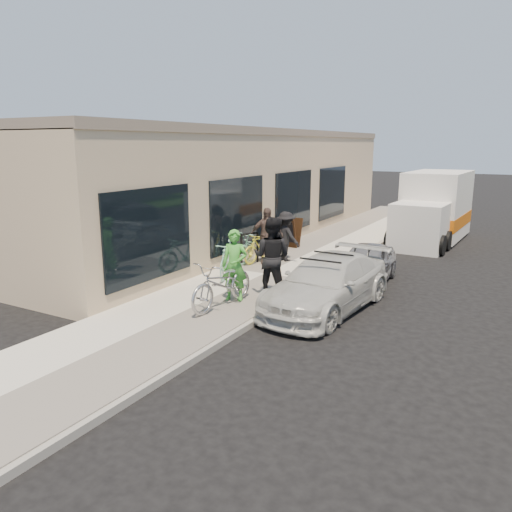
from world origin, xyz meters
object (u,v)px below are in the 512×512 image
at_px(bike_rack, 250,245).
at_px(woman_rider, 235,265).
at_px(sandwich_board, 291,233).
at_px(sedan_white, 327,284).
at_px(cruiser_bike_b, 257,247).
at_px(man_standing, 272,257).
at_px(cruiser_bike_a, 228,259).
at_px(tandem_bike, 223,284).
at_px(cruiser_bike_c, 261,247).
at_px(bystander_b, 267,236).
at_px(sedan_silver, 366,264).
at_px(bystander_a, 286,236).
at_px(moving_truck, 433,211).

relative_size(bike_rack, woman_rider, 0.57).
xyz_separation_m(sandwich_board, sedan_white, (3.45, -5.31, -0.06)).
bearing_deg(cruiser_bike_b, man_standing, -39.36).
height_order(cruiser_bike_a, cruiser_bike_b, cruiser_bike_a).
distance_m(tandem_bike, cruiser_bike_c, 4.39).
distance_m(cruiser_bike_c, bystander_b, 0.45).
relative_size(sedan_silver, woman_rider, 1.91).
xyz_separation_m(bike_rack, sedan_silver, (3.57, 0.11, -0.18)).
bearing_deg(sandwich_board, cruiser_bike_b, -80.07).
relative_size(bystander_a, bystander_b, 0.90).
height_order(bike_rack, cruiser_bike_a, cruiser_bike_a).
xyz_separation_m(woman_rider, bystander_b, (-1.09, 3.58, 0.02)).
xyz_separation_m(man_standing, bystander_b, (-1.68, 2.88, -0.10)).
bearing_deg(woman_rider, bike_rack, 99.73).
bearing_deg(woman_rider, moving_truck, 61.99).
distance_m(sedan_white, cruiser_bike_c, 4.28).
bearing_deg(cruiser_bike_b, cruiser_bike_c, 42.83).
distance_m(sedan_white, tandem_bike, 2.36).
relative_size(tandem_bike, cruiser_bike_b, 1.11).
height_order(man_standing, bystander_a, man_standing).
height_order(bike_rack, cruiser_bike_c, bike_rack).
height_order(moving_truck, man_standing, moving_truck).
distance_m(woman_rider, cruiser_bike_a, 2.09).
bearing_deg(cruiser_bike_c, man_standing, -45.53).
relative_size(cruiser_bike_a, cruiser_bike_b, 0.90).
height_order(sandwich_board, sedan_white, sedan_white).
height_order(woman_rider, cruiser_bike_c, woman_rider).
xyz_separation_m(sandwich_board, woman_rider, (1.51, -6.13, 0.31)).
bearing_deg(cruiser_bike_a, bystander_b, 66.65).
height_order(tandem_bike, man_standing, man_standing).
distance_m(sandwich_board, sedan_silver, 4.50).
bearing_deg(cruiser_bike_a, cruiser_bike_b, 75.84).
distance_m(sandwich_board, cruiser_bike_a, 4.50).
xyz_separation_m(sedan_silver, cruiser_bike_b, (-3.46, 0.17, 0.09)).
bearing_deg(sedan_white, bike_rack, 150.20).
xyz_separation_m(woman_rider, cruiser_bike_a, (-1.24, 1.65, -0.33)).
bearing_deg(moving_truck, bystander_b, -114.66).
distance_m(sedan_silver, tandem_bike, 4.45).
bearing_deg(cruiser_bike_b, cruiser_bike_a, -69.52).
bearing_deg(bystander_b, man_standing, -90.21).
relative_size(sandwich_board, moving_truck, 0.18).
bearing_deg(moving_truck, sandwich_board, -129.52).
xyz_separation_m(moving_truck, cruiser_bike_a, (-3.70, -8.93, -0.53)).
xyz_separation_m(woman_rider, cruiser_bike_b, (-1.40, 3.56, -0.34)).
distance_m(moving_truck, bystander_b, 7.85).
bearing_deg(sandwich_board, bystander_a, -61.09).
bearing_deg(bystander_b, sedan_white, -72.70).
bearing_deg(sandwich_board, sedan_white, -49.42).
relative_size(woman_rider, cruiser_bike_b, 0.90).
relative_size(man_standing, cruiser_bike_a, 1.15).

